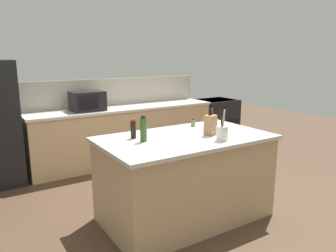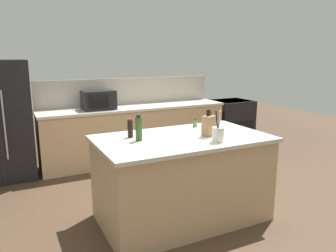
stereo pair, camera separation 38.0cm
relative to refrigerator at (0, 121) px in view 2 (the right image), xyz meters
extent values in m
plane|color=#473323|center=(1.77, -2.25, -0.87)|extent=(14.00, 14.00, 0.00)
cube|color=tan|center=(2.07, -0.05, -0.42)|extent=(3.16, 0.62, 0.90)
cube|color=beige|center=(2.07, -0.05, 0.05)|extent=(3.20, 0.66, 0.04)
cube|color=#B2A899|center=(2.07, 0.27, 0.30)|extent=(3.16, 0.03, 0.46)
cube|color=tan|center=(1.77, -2.25, -0.42)|extent=(1.78, 1.01, 0.90)
cube|color=beige|center=(1.77, -2.25, 0.05)|extent=(1.84, 1.07, 0.04)
cube|color=black|center=(0.00, 0.00, 0.00)|extent=(0.85, 0.72, 1.73)
cylinder|color=#ADB2B7|center=(0.06, -0.38, 0.00)|extent=(0.02, 0.02, 0.95)
cube|color=black|center=(4.09, -0.05, -0.41)|extent=(0.76, 0.64, 0.92)
cube|color=black|center=(4.09, -0.37, -0.52)|extent=(0.61, 0.01, 0.41)
cube|color=black|center=(4.09, -0.05, 0.04)|extent=(0.68, 0.58, 0.02)
cube|color=black|center=(1.44, -0.05, 0.22)|extent=(0.50, 0.38, 0.30)
cube|color=black|center=(1.40, -0.24, 0.22)|extent=(0.31, 0.01, 0.21)
cube|color=#936B47|center=(2.04, -2.34, 0.18)|extent=(0.16, 0.14, 0.22)
cylinder|color=black|center=(2.01, -2.35, 0.33)|extent=(0.02, 0.02, 0.07)
cylinder|color=black|center=(2.04, -2.34, 0.33)|extent=(0.02, 0.02, 0.07)
cylinder|color=brown|center=(2.07, -2.33, 0.33)|extent=(0.02, 0.02, 0.07)
cylinder|color=beige|center=(1.99, -2.59, 0.15)|extent=(0.12, 0.12, 0.15)
cylinder|color=olive|center=(2.00, -2.58, 0.30)|extent=(0.01, 0.05, 0.18)
cylinder|color=black|center=(1.97, -2.59, 0.30)|extent=(0.01, 0.05, 0.18)
cylinder|color=#B2B2B7|center=(1.99, -2.61, 0.30)|extent=(0.01, 0.03, 0.18)
cylinder|color=#B73D1E|center=(2.34, -2.01, 0.12)|extent=(0.06, 0.06, 0.10)
cylinder|color=black|center=(2.34, -2.01, 0.18)|extent=(0.04, 0.04, 0.02)
cylinder|color=black|center=(1.26, -2.02, 0.17)|extent=(0.06, 0.06, 0.18)
cylinder|color=#B22319|center=(1.26, -2.02, 0.27)|extent=(0.04, 0.04, 0.02)
cylinder|color=#2D4C1E|center=(1.29, -2.19, 0.19)|extent=(0.07, 0.07, 0.24)
cylinder|color=black|center=(1.29, -2.19, 0.33)|extent=(0.05, 0.05, 0.03)
cylinder|color=#567038|center=(2.14, -1.88, 0.12)|extent=(0.05, 0.05, 0.08)
cylinder|color=black|center=(2.14, -1.88, 0.16)|extent=(0.03, 0.03, 0.02)
camera|label=1|loc=(-0.22, -5.03, 0.93)|focal=35.00mm
camera|label=2|loc=(0.11, -5.22, 0.93)|focal=35.00mm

